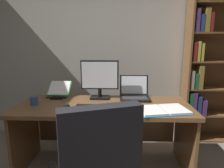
{
  "coord_description": "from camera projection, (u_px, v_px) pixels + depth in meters",
  "views": [
    {
      "loc": [
        -0.01,
        -0.72,
        1.39
      ],
      "look_at": [
        -0.07,
        1.26,
        0.97
      ],
      "focal_mm": 32.04,
      "sensor_mm": 36.0,
      "label": 1
    }
  ],
  "objects": [
    {
      "name": "desk",
      "position": [
        104.0,
        119.0,
        2.24
      ],
      "size": [
        1.83,
        0.74,
        0.74
      ],
      "color": "brown",
      "rests_on": "ground"
    },
    {
      "name": "monitor",
      "position": [
        100.0,
        80.0,
        2.32
      ],
      "size": [
        0.44,
        0.16,
        0.45
      ],
      "color": "black",
      "rests_on": "desk"
    },
    {
      "name": "wall_back",
      "position": [
        119.0,
        43.0,
        2.92
      ],
      "size": [
        5.11,
        0.12,
        2.75
      ],
      "primitive_type": "cube",
      "color": "#B2ADA3",
      "rests_on": "ground"
    },
    {
      "name": "bookshelf",
      "position": [
        210.0,
        64.0,
        2.73
      ],
      "size": [
        0.87,
        0.3,
        2.26
      ],
      "color": "brown",
      "rests_on": "ground"
    },
    {
      "name": "laptop",
      "position": [
        134.0,
        94.0,
        2.35
      ],
      "size": [
        0.34,
        0.3,
        0.26
      ],
      "color": "black",
      "rests_on": "desk"
    },
    {
      "name": "reading_stand_with_book",
      "position": [
        59.0,
        90.0,
        2.42
      ],
      "size": [
        0.26,
        0.26,
        0.17
      ],
      "color": "black",
      "rests_on": "desk"
    },
    {
      "name": "keyboard",
      "position": [
        96.0,
        108.0,
        1.99
      ],
      "size": [
        0.42,
        0.15,
        0.02
      ],
      "primitive_type": "cube",
      "color": "black",
      "rests_on": "desk"
    },
    {
      "name": "pen",
      "position": [
        129.0,
        102.0,
        2.18
      ],
      "size": [
        0.14,
        0.05,
        0.01
      ],
      "primitive_type": "cylinder",
      "rotation": [
        0.0,
        1.57,
        -0.32
      ],
      "color": "black",
      "rests_on": "notepad"
    },
    {
      "name": "notepad",
      "position": [
        127.0,
        102.0,
        2.18
      ],
      "size": [
        0.18,
        0.23,
        0.01
      ],
      "primitive_type": "cube",
      "rotation": [
        0.0,
        0.0,
        -0.14
      ],
      "color": "white",
      "rests_on": "desk"
    },
    {
      "name": "coffee_mug",
      "position": [
        34.0,
        101.0,
        2.1
      ],
      "size": [
        0.08,
        0.08,
        0.09
      ],
      "primitive_type": "cylinder",
      "color": "#334C7A",
      "rests_on": "desk"
    },
    {
      "name": "computer_mouse",
      "position": [
        66.0,
        106.0,
        1.99
      ],
      "size": [
        0.06,
        0.1,
        0.04
      ],
      "primitive_type": "ellipsoid",
      "color": "black",
      "rests_on": "desk"
    },
    {
      "name": "open_binder",
      "position": [
        163.0,
        110.0,
        1.92
      ],
      "size": [
        0.51,
        0.38,
        0.02
      ],
      "rotation": [
        0.0,
        0.0,
        0.18
      ],
      "color": "#2D84C6",
      "rests_on": "desk"
    }
  ]
}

